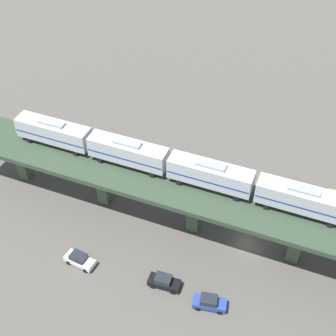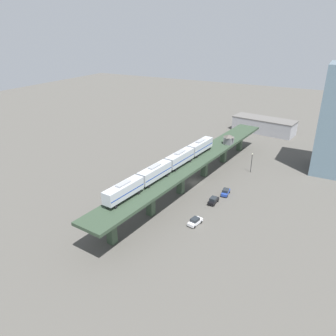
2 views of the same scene
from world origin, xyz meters
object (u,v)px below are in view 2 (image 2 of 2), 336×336
at_px(street_car_blue, 226,192).
at_px(street_lamp, 252,161).
at_px(delivery_truck, 184,158).
at_px(street_car_black, 213,200).
at_px(subway_train, 168,165).
at_px(signal_hut, 229,139).
at_px(street_car_white, 195,221).
at_px(warehouse_building, 264,125).

height_order(street_car_blue, street_lamp, street_lamp).
bearing_deg(delivery_truck, street_car_black, -48.71).
bearing_deg(street_lamp, street_car_black, -97.54).
xyz_separation_m(subway_train, signal_hut, (6.98, 32.20, -0.74)).
distance_m(street_car_black, street_car_white, 12.47).
xyz_separation_m(signal_hut, street_lamp, (9.44, -2.54, -5.72)).
relative_size(street_car_blue, warehouse_building, 0.15).
bearing_deg(warehouse_building, delivery_truck, -108.19).
distance_m(street_car_white, delivery_truck, 41.61).
distance_m(signal_hut, street_car_white, 42.78).
distance_m(street_car_blue, delivery_truck, 27.97).
relative_size(signal_hut, street_car_black, 0.79).
relative_size(signal_hut, street_lamp, 0.51).
bearing_deg(street_car_black, warehouse_building, 92.91).
xyz_separation_m(street_car_black, warehouse_building, (-3.82, 75.22, 2.47)).
distance_m(street_car_black, street_car_blue, 6.71).
bearing_deg(delivery_truck, warehouse_building, 71.81).
xyz_separation_m(street_car_white, street_lamp, (3.61, 38.90, 3.17)).
bearing_deg(street_car_blue, warehouse_building, 94.32).
bearing_deg(subway_train, delivery_truck, 106.29).
bearing_deg(delivery_truck, signal_hut, 19.74).
bearing_deg(street_car_white, street_car_black, 89.46).
height_order(subway_train, street_car_black, subway_train).
distance_m(subway_train, delivery_truck, 29.36).
height_order(street_car_black, street_car_white, same).
bearing_deg(signal_hut, delivery_truck, -160.26).
distance_m(subway_train, warehouse_building, 79.30).
bearing_deg(warehouse_building, street_car_white, -87.58).
bearing_deg(street_lamp, signal_hut, 164.92).
height_order(street_car_black, warehouse_building, warehouse_building).
bearing_deg(warehouse_building, street_car_black, -87.09).
distance_m(signal_hut, street_car_blue, 25.18).
bearing_deg(delivery_truck, subway_train, -73.71).
bearing_deg(warehouse_building, signal_hut, -92.62).
xyz_separation_m(street_car_black, street_car_white, (-0.12, -12.47, 0.00)).
xyz_separation_m(subway_train, street_car_black, (12.91, 3.23, -9.63)).
height_order(street_car_blue, street_car_white, same).
bearing_deg(signal_hut, subway_train, -102.22).
distance_m(street_car_black, warehouse_building, 75.36).
distance_m(street_car_white, street_lamp, 39.19).
distance_m(signal_hut, street_car_black, 30.88).
distance_m(street_car_blue, street_car_white, 19.09).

